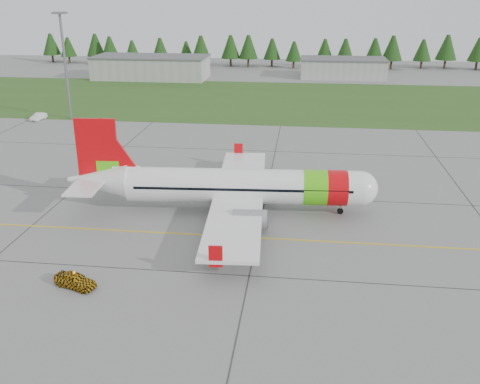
# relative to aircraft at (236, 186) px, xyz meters

# --- Properties ---
(ground) EXTENTS (320.00, 320.00, 0.00)m
(ground) POSITION_rel_aircraft_xyz_m (-6.82, -14.82, -3.14)
(ground) COLOR gray
(ground) RESTS_ON ground
(aircraft) EXTENTS (36.00, 33.19, 10.90)m
(aircraft) POSITION_rel_aircraft_xyz_m (0.00, 0.00, 0.00)
(aircraft) COLOR white
(aircraft) RESTS_ON ground
(follow_me_car) EXTENTS (1.77, 1.93, 3.92)m
(follow_me_car) POSITION_rel_aircraft_xyz_m (-11.78, -18.53, -1.18)
(follow_me_car) COLOR #E2A00C
(follow_me_car) RESTS_ON ground
(service_van) EXTENTS (1.59, 1.52, 4.17)m
(service_van) POSITION_rel_aircraft_xyz_m (-44.86, 41.40, -1.06)
(service_van) COLOR white
(service_van) RESTS_ON ground
(grass_strip) EXTENTS (320.00, 50.00, 0.03)m
(grass_strip) POSITION_rel_aircraft_xyz_m (-6.82, 67.18, -3.13)
(grass_strip) COLOR #30561E
(grass_strip) RESTS_ON ground
(taxi_guideline) EXTENTS (120.00, 0.25, 0.02)m
(taxi_guideline) POSITION_rel_aircraft_xyz_m (-6.82, -6.82, -3.13)
(taxi_guideline) COLOR gold
(taxi_guideline) RESTS_ON ground
(hangar_west) EXTENTS (32.00, 14.00, 6.00)m
(hangar_west) POSITION_rel_aircraft_xyz_m (-36.82, 95.18, -0.14)
(hangar_west) COLOR #A8A8A3
(hangar_west) RESTS_ON ground
(hangar_east) EXTENTS (24.00, 12.00, 5.20)m
(hangar_east) POSITION_rel_aircraft_xyz_m (18.18, 103.18, -0.54)
(hangar_east) COLOR #A8A8A3
(hangar_east) RESTS_ON ground
(floodlight_mast) EXTENTS (0.50, 0.50, 20.00)m
(floodlight_mast) POSITION_rel_aircraft_xyz_m (-38.82, 43.18, 6.86)
(floodlight_mast) COLOR slate
(floodlight_mast) RESTS_ON ground
(treeline) EXTENTS (160.00, 8.00, 10.00)m
(treeline) POSITION_rel_aircraft_xyz_m (-6.82, 123.18, 1.86)
(treeline) COLOR #1C3F14
(treeline) RESTS_ON ground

